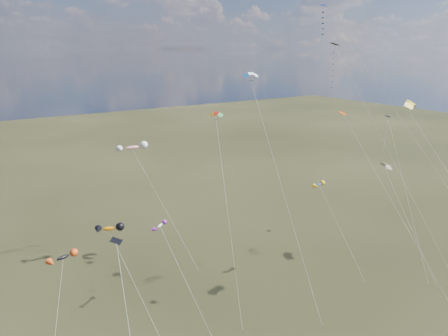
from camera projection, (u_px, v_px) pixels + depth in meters
diamond_black_high at (342, 81)px, 53.50m from camera, size 13.44×17.05×35.15m
diamond_navy_tall at (345, 49)px, 54.50m from camera, size 14.23×29.15×40.28m
diamond_black_mid at (128, 319)px, 31.46m from camera, size 3.73×16.30×18.97m
diamond_navy_right at (388, 139)px, 71.85m from camera, size 9.24×16.94×22.94m
diamond_orange_center at (385, 188)px, 48.06m from camera, size 9.34×15.98×27.09m
parafoil_yellow at (412, 103)px, 50.49m from camera, size 4.45×23.54×28.56m
parafoil_blue_white at (251, 75)px, 59.75m from camera, size 3.86×20.86×31.36m
parafoil_striped at (387, 165)px, 63.82m from camera, size 2.46×12.81×17.29m
parafoil_tricolor at (216, 115)px, 60.58m from camera, size 7.92×18.29×25.50m
novelty_black_orange at (63, 258)px, 41.64m from camera, size 5.79×6.87×13.94m
novelty_orange_black at (109, 229)px, 43.49m from camera, size 5.39×8.90×16.13m
novelty_white_purple at (160, 226)px, 52.61m from camera, size 3.39×10.77×12.37m
novelty_redwhite_stripe at (132, 148)px, 61.73m from camera, size 8.94×9.47×20.46m
novelty_blue_yellow at (320, 185)px, 59.87m from camera, size 5.40×7.52×15.29m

